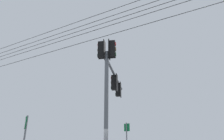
# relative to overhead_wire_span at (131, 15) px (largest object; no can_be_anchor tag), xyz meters

# --- Properties ---
(signal_mast_assembly) EXTENTS (5.33, 3.65, 6.99)m
(signal_mast_assembly) POSITION_rel_overhead_wire_span_xyz_m (-0.71, -2.04, -3.12)
(signal_mast_assembly) COLOR slate
(signal_mast_assembly) RESTS_ON ground
(overhead_wire_span) EXTENTS (7.78, 30.25, 2.08)m
(overhead_wire_span) POSITION_rel_overhead_wire_span_xyz_m (0.00, 0.00, 0.00)
(overhead_wire_span) COLOR black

